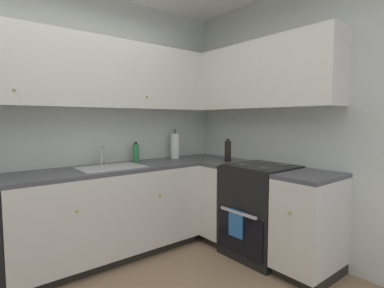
# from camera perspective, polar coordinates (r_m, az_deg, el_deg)

# --- Properties ---
(wall_back) EXTENTS (3.95, 0.05, 2.63)m
(wall_back) POSITION_cam_1_polar(r_m,az_deg,el_deg) (3.16, -25.34, 3.42)
(wall_back) COLOR silver
(wall_back) RESTS_ON ground_plane
(wall_right) EXTENTS (0.05, 3.29, 2.63)m
(wall_right) POSITION_cam_1_polar(r_m,az_deg,el_deg) (3.06, 22.87, 3.48)
(wall_right) COLOR silver
(wall_right) RESTS_ON ground_plane
(lower_cabinets_back) EXTENTS (1.82, 0.62, 0.86)m
(lower_cabinets_back) POSITION_cam_1_polar(r_m,az_deg,el_deg) (3.12, -15.66, -12.74)
(lower_cabinets_back) COLOR silver
(lower_cabinets_back) RESTS_ON ground_plane
(countertop_back) EXTENTS (3.02, 0.60, 0.03)m
(countertop_back) POSITION_cam_1_polar(r_m,az_deg,el_deg) (3.02, -15.87, -4.68)
(countertop_back) COLOR #4C4C51
(countertop_back) RESTS_ON lower_cabinets_back
(lower_cabinets_right) EXTENTS (0.62, 1.34, 0.86)m
(lower_cabinets_right) POSITION_cam_1_polar(r_m,az_deg,el_deg) (3.07, 14.97, -13.03)
(lower_cabinets_right) COLOR silver
(lower_cabinets_right) RESTS_ON ground_plane
(countertop_right) EXTENTS (0.60, 1.34, 0.03)m
(countertop_right) POSITION_cam_1_polar(r_m,az_deg,el_deg) (2.96, 15.12, -4.82)
(countertop_right) COLOR #4C4C51
(countertop_right) RESTS_ON lower_cabinets_right
(oven_range) EXTENTS (0.68, 0.62, 1.05)m
(oven_range) POSITION_cam_1_polar(r_m,az_deg,el_deg) (3.15, 13.10, -12.10)
(oven_range) COLOR black
(oven_range) RESTS_ON ground_plane
(upper_cabinets_back) EXTENTS (2.70, 0.34, 0.67)m
(upper_cabinets_back) POSITION_cam_1_polar(r_m,az_deg,el_deg) (3.08, -20.12, 12.74)
(upper_cabinets_back) COLOR silver
(upper_cabinets_right) EXTENTS (0.32, 1.89, 0.67)m
(upper_cabinets_right) POSITION_cam_1_polar(r_m,az_deg,el_deg) (3.31, 11.32, 12.37)
(upper_cabinets_right) COLOR silver
(sink) EXTENTS (0.61, 0.40, 0.10)m
(sink) POSITION_cam_1_polar(r_m,az_deg,el_deg) (3.00, -15.16, -5.14)
(sink) COLOR #B7B7BC
(sink) RESTS_ON countertop_back
(faucet) EXTENTS (0.07, 0.16, 0.21)m
(faucet) POSITION_cam_1_polar(r_m,az_deg,el_deg) (3.17, -16.66, -1.66)
(faucet) COLOR silver
(faucet) RESTS_ON countertop_back
(soap_bottle) EXTENTS (0.07, 0.07, 0.22)m
(soap_bottle) POSITION_cam_1_polar(r_m,az_deg,el_deg) (3.34, -10.64, -1.67)
(soap_bottle) COLOR #338C4C
(soap_bottle) RESTS_ON countertop_back
(paper_towel_roll) EXTENTS (0.11, 0.11, 0.36)m
(paper_towel_roll) POSITION_cam_1_polar(r_m,az_deg,el_deg) (3.59, -3.27, -0.34)
(paper_towel_roll) COLOR white
(paper_towel_roll) RESTS_ON countertop_back
(oil_bottle) EXTENTS (0.07, 0.07, 0.25)m
(oil_bottle) POSITION_cam_1_polar(r_m,az_deg,el_deg) (3.33, 6.84, -1.32)
(oil_bottle) COLOR black
(oil_bottle) RESTS_ON countertop_right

